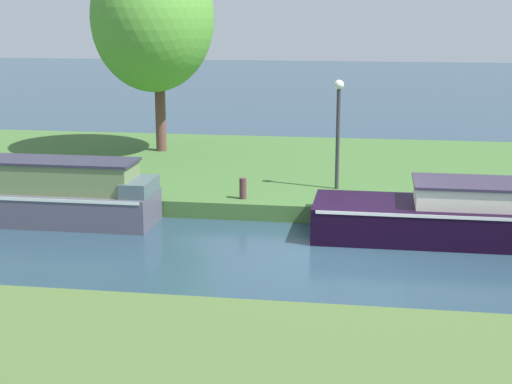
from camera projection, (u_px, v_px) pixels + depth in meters
The scene contains 5 objects.
ground_plane at pixel (336, 251), 15.98m from camera, with size 120.00×120.00×0.00m, color #243C4C.
riverbank_far at pixel (349, 172), 22.67m from camera, with size 72.00×10.00×0.40m, color #3E662F.
willow_tree_left at pixel (153, 18), 23.62m from camera, with size 3.67×4.77×6.47m.
lamp_post at pixel (338, 120), 19.35m from camera, with size 0.24×0.24×2.77m.
mooring_post_near at pixel (243, 188), 18.64m from camera, with size 0.17×0.17×0.51m, color #4D2E31.
Camera 1 is at (0.72, -15.34, 4.87)m, focal length 54.26 mm.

